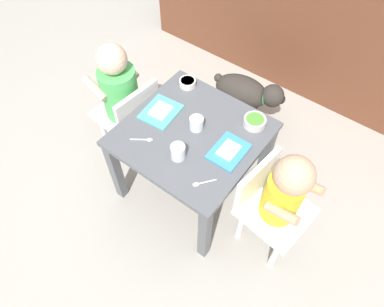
{
  "coord_description": "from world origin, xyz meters",
  "views": [
    {
      "loc": [
        0.59,
        -0.78,
        1.65
      ],
      "look_at": [
        0.0,
        0.0,
        0.3
      ],
      "focal_mm": 32.83,
      "sensor_mm": 36.0,
      "label": 1
    }
  ],
  "objects_px": {
    "food_tray_right": "(229,151)",
    "cereal_bowl_left_side": "(188,83)",
    "water_cup_right": "(178,152)",
    "dog": "(246,93)",
    "veggie_bowl_near": "(255,122)",
    "seated_child_right": "(281,194)",
    "dining_table": "(192,143)",
    "food_tray_left": "(161,111)",
    "water_cup_left": "(196,124)",
    "spoon_by_right_tray": "(202,183)",
    "seated_child_left": "(121,92)",
    "spoon_by_left_tray": "(144,140)"
  },
  "relations": [
    {
      "from": "food_tray_right",
      "to": "water_cup_right",
      "type": "relative_size",
      "value": 2.5
    },
    {
      "from": "dog",
      "to": "cereal_bowl_left_side",
      "type": "distance_m",
      "value": 0.46
    },
    {
      "from": "food_tray_right",
      "to": "seated_child_right",
      "type": "bearing_deg",
      "value": -3.33
    },
    {
      "from": "veggie_bowl_near",
      "to": "seated_child_right",
      "type": "bearing_deg",
      "value": -38.61
    },
    {
      "from": "dog",
      "to": "spoon_by_right_tray",
      "type": "relative_size",
      "value": 4.94
    },
    {
      "from": "spoon_by_right_tray",
      "to": "seated_child_right",
      "type": "bearing_deg",
      "value": 33.5
    },
    {
      "from": "seated_child_right",
      "to": "veggie_bowl_near",
      "type": "relative_size",
      "value": 6.49
    },
    {
      "from": "spoon_by_right_tray",
      "to": "food_tray_left",
      "type": "bearing_deg",
      "value": 152.77
    },
    {
      "from": "water_cup_left",
      "to": "veggie_bowl_near",
      "type": "relative_size",
      "value": 0.63
    },
    {
      "from": "food_tray_right",
      "to": "spoon_by_left_tray",
      "type": "bearing_deg",
      "value": -152.73
    },
    {
      "from": "water_cup_left",
      "to": "cereal_bowl_left_side",
      "type": "height_order",
      "value": "water_cup_left"
    },
    {
      "from": "spoon_by_left_tray",
      "to": "seated_child_right",
      "type": "bearing_deg",
      "value": 14.36
    },
    {
      "from": "food_tray_right",
      "to": "veggie_bowl_near",
      "type": "xyz_separation_m",
      "value": [
        0.01,
        0.2,
        0.01
      ]
    },
    {
      "from": "food_tray_left",
      "to": "spoon_by_right_tray",
      "type": "distance_m",
      "value": 0.42
    },
    {
      "from": "dog",
      "to": "food_tray_right",
      "type": "height_order",
      "value": "food_tray_right"
    },
    {
      "from": "veggie_bowl_near",
      "to": "spoon_by_left_tray",
      "type": "xyz_separation_m",
      "value": [
        -0.34,
        -0.36,
        -0.02
      ]
    },
    {
      "from": "water_cup_left",
      "to": "cereal_bowl_left_side",
      "type": "xyz_separation_m",
      "value": [
        -0.2,
        0.19,
        -0.01
      ]
    },
    {
      "from": "seated_child_right",
      "to": "food_tray_left",
      "type": "distance_m",
      "value": 0.65
    },
    {
      "from": "food_tray_right",
      "to": "cereal_bowl_left_side",
      "type": "xyz_separation_m",
      "value": [
        -0.39,
        0.22,
        0.01
      ]
    },
    {
      "from": "cereal_bowl_left_side",
      "to": "water_cup_right",
      "type": "bearing_deg",
      "value": -57.66
    },
    {
      "from": "water_cup_right",
      "to": "cereal_bowl_left_side",
      "type": "relative_size",
      "value": 0.86
    },
    {
      "from": "seated_child_right",
      "to": "cereal_bowl_left_side",
      "type": "height_order",
      "value": "seated_child_right"
    },
    {
      "from": "dog",
      "to": "veggie_bowl_near",
      "type": "xyz_separation_m",
      "value": [
        0.24,
        -0.38,
        0.26
      ]
    },
    {
      "from": "water_cup_right",
      "to": "cereal_bowl_left_side",
      "type": "xyz_separation_m",
      "value": [
        -0.23,
        0.37,
        -0.01
      ]
    },
    {
      "from": "food_tray_right",
      "to": "water_cup_right",
      "type": "bearing_deg",
      "value": -135.9
    },
    {
      "from": "water_cup_right",
      "to": "dining_table",
      "type": "bearing_deg",
      "value": 103.48
    },
    {
      "from": "water_cup_left",
      "to": "veggie_bowl_near",
      "type": "bearing_deg",
      "value": 41.32
    },
    {
      "from": "dining_table",
      "to": "water_cup_right",
      "type": "xyz_separation_m",
      "value": [
        0.03,
        -0.14,
        0.11
      ]
    },
    {
      "from": "food_tray_left",
      "to": "dining_table",
      "type": "bearing_deg",
      "value": -2.75
    },
    {
      "from": "seated_child_right",
      "to": "dog",
      "type": "bearing_deg",
      "value": 130.57
    },
    {
      "from": "food_tray_right",
      "to": "veggie_bowl_near",
      "type": "relative_size",
      "value": 1.76
    },
    {
      "from": "veggie_bowl_near",
      "to": "spoon_by_right_tray",
      "type": "height_order",
      "value": "veggie_bowl_near"
    },
    {
      "from": "spoon_by_left_tray",
      "to": "cereal_bowl_left_side",
      "type": "bearing_deg",
      "value": 98.42
    },
    {
      "from": "food_tray_left",
      "to": "water_cup_right",
      "type": "distance_m",
      "value": 0.27
    },
    {
      "from": "food_tray_left",
      "to": "water_cup_right",
      "type": "relative_size",
      "value": 2.69
    },
    {
      "from": "dining_table",
      "to": "cereal_bowl_left_side",
      "type": "relative_size",
      "value": 7.31
    },
    {
      "from": "spoon_by_left_tray",
      "to": "water_cup_left",
      "type": "bearing_deg",
      "value": 53.91
    },
    {
      "from": "food_tray_right",
      "to": "spoon_by_left_tray",
      "type": "relative_size",
      "value": 1.98
    },
    {
      "from": "dining_table",
      "to": "food_tray_right",
      "type": "distance_m",
      "value": 0.2
    },
    {
      "from": "water_cup_right",
      "to": "dog",
      "type": "bearing_deg",
      "value": 96.25
    },
    {
      "from": "food_tray_right",
      "to": "veggie_bowl_near",
      "type": "height_order",
      "value": "veggie_bowl_near"
    },
    {
      "from": "spoon_by_right_tray",
      "to": "water_cup_right",
      "type": "bearing_deg",
      "value": 163.96
    },
    {
      "from": "seated_child_right",
      "to": "spoon_by_left_tray",
      "type": "xyz_separation_m",
      "value": [
        -0.6,
        -0.15,
        0.05
      ]
    },
    {
      "from": "dining_table",
      "to": "food_tray_left",
      "type": "distance_m",
      "value": 0.2
    },
    {
      "from": "food_tray_right",
      "to": "cereal_bowl_left_side",
      "type": "height_order",
      "value": "cereal_bowl_left_side"
    },
    {
      "from": "seated_child_left",
      "to": "water_cup_right",
      "type": "height_order",
      "value": "seated_child_left"
    },
    {
      "from": "food_tray_right",
      "to": "water_cup_left",
      "type": "height_order",
      "value": "water_cup_left"
    },
    {
      "from": "dining_table",
      "to": "veggie_bowl_near",
      "type": "height_order",
      "value": "veggie_bowl_near"
    },
    {
      "from": "seated_child_right",
      "to": "water_cup_left",
      "type": "relative_size",
      "value": 10.35
    },
    {
      "from": "food_tray_right",
      "to": "cereal_bowl_left_side",
      "type": "bearing_deg",
      "value": 150.63
    }
  ]
}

